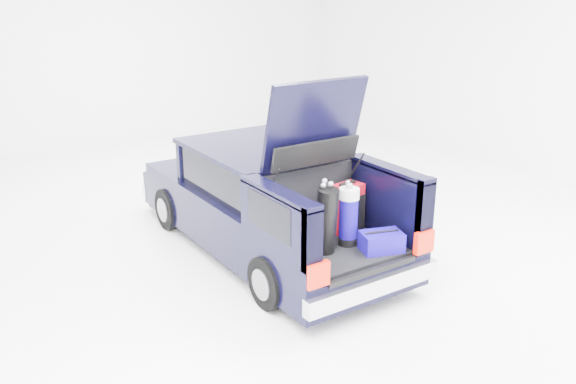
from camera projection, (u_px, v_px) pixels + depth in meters
ground at (268, 249)px, 8.39m from camera, size 14.00×14.00×0.00m
car at (263, 201)px, 8.25m from camera, size 1.87×4.65×2.47m
red_suitcase at (347, 208)px, 7.35m from camera, size 0.41×0.30×0.63m
black_golf_bag at (326, 221)px, 6.73m from camera, size 0.26×0.33×0.86m
blue_golf_bag at (349, 216)px, 6.97m from camera, size 0.27×0.27×0.77m
blue_duffel at (382, 242)px, 6.87m from camera, size 0.53×0.43×0.24m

